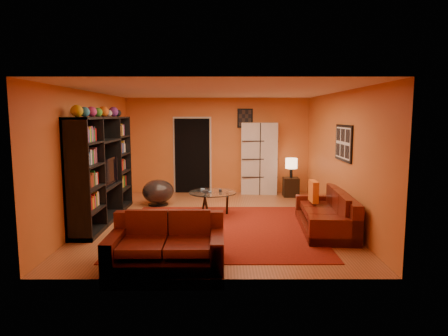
{
  "coord_description": "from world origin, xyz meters",
  "views": [
    {
      "loc": [
        0.16,
        -7.98,
        2.13
      ],
      "look_at": [
        0.17,
        0.1,
        1.06
      ],
      "focal_mm": 32.0,
      "sensor_mm": 36.0,
      "label": 1
    }
  ],
  "objects_px": {
    "side_table": "(291,187)",
    "table_lamp": "(291,164)",
    "loveseat": "(167,244)",
    "entertainment_unit": "(103,169)",
    "storage_cabinet": "(259,158)",
    "coffee_table": "(213,194)",
    "tv": "(105,172)",
    "sofa": "(329,215)",
    "bowl_chair": "(158,192)"
  },
  "relations": [
    {
      "from": "storage_cabinet",
      "to": "table_lamp",
      "type": "distance_m",
      "value": 0.91
    },
    {
      "from": "tv",
      "to": "table_lamp",
      "type": "relative_size",
      "value": 1.88
    },
    {
      "from": "coffee_table",
      "to": "loveseat",
      "type": "bearing_deg",
      "value": -102.05
    },
    {
      "from": "coffee_table",
      "to": "storage_cabinet",
      "type": "distance_m",
      "value": 2.78
    },
    {
      "from": "sofa",
      "to": "side_table",
      "type": "bearing_deg",
      "value": 97.57
    },
    {
      "from": "tv",
      "to": "coffee_table",
      "type": "distance_m",
      "value": 2.25
    },
    {
      "from": "coffee_table",
      "to": "side_table",
      "type": "bearing_deg",
      "value": 45.39
    },
    {
      "from": "tv",
      "to": "loveseat",
      "type": "distance_m",
      "value": 2.94
    },
    {
      "from": "side_table",
      "to": "storage_cabinet",
      "type": "bearing_deg",
      "value": 152.56
    },
    {
      "from": "loveseat",
      "to": "side_table",
      "type": "distance_m",
      "value": 5.45
    },
    {
      "from": "loveseat",
      "to": "entertainment_unit",
      "type": "bearing_deg",
      "value": 33.23
    },
    {
      "from": "coffee_table",
      "to": "table_lamp",
      "type": "xyz_separation_m",
      "value": [
        2.01,
        2.04,
        0.4
      ]
    },
    {
      "from": "loveseat",
      "to": "storage_cabinet",
      "type": "height_order",
      "value": "storage_cabinet"
    },
    {
      "from": "loveseat",
      "to": "bowl_chair",
      "type": "bearing_deg",
      "value": 10.55
    },
    {
      "from": "side_table",
      "to": "bowl_chair",
      "type": "bearing_deg",
      "value": -163.09
    },
    {
      "from": "sofa",
      "to": "loveseat",
      "type": "distance_m",
      "value": 3.26
    },
    {
      "from": "storage_cabinet",
      "to": "sofa",
      "type": "bearing_deg",
      "value": -69.2
    },
    {
      "from": "loveseat",
      "to": "storage_cabinet",
      "type": "relative_size",
      "value": 0.85
    },
    {
      "from": "loveseat",
      "to": "storage_cabinet",
      "type": "xyz_separation_m",
      "value": [
        1.79,
        5.21,
        0.68
      ]
    },
    {
      "from": "entertainment_unit",
      "to": "storage_cabinet",
      "type": "distance_m",
      "value": 4.41
    },
    {
      "from": "sofa",
      "to": "loveseat",
      "type": "height_order",
      "value": "same"
    },
    {
      "from": "tv",
      "to": "side_table",
      "type": "distance_m",
      "value": 4.87
    },
    {
      "from": "tv",
      "to": "storage_cabinet",
      "type": "xyz_separation_m",
      "value": [
        3.36,
        2.83,
        -0.03
      ]
    },
    {
      "from": "sofa",
      "to": "storage_cabinet",
      "type": "bearing_deg",
      "value": 109.79
    },
    {
      "from": "loveseat",
      "to": "bowl_chair",
      "type": "relative_size",
      "value": 2.2
    },
    {
      "from": "table_lamp",
      "to": "loveseat",
      "type": "bearing_deg",
      "value": -118.45
    },
    {
      "from": "entertainment_unit",
      "to": "bowl_chair",
      "type": "bearing_deg",
      "value": 57.45
    },
    {
      "from": "storage_cabinet",
      "to": "bowl_chair",
      "type": "xyz_separation_m",
      "value": [
        -2.54,
        -1.43,
        -0.64
      ]
    },
    {
      "from": "side_table",
      "to": "table_lamp",
      "type": "bearing_deg",
      "value": 0.0
    },
    {
      "from": "bowl_chair",
      "to": "table_lamp",
      "type": "relative_size",
      "value": 1.45
    },
    {
      "from": "entertainment_unit",
      "to": "storage_cabinet",
      "type": "relative_size",
      "value": 1.55
    },
    {
      "from": "sofa",
      "to": "table_lamp",
      "type": "distance_m",
      "value": 3.17
    },
    {
      "from": "side_table",
      "to": "tv",
      "type": "bearing_deg",
      "value": -149.93
    },
    {
      "from": "tv",
      "to": "sofa",
      "type": "relative_size",
      "value": 0.45
    },
    {
      "from": "entertainment_unit",
      "to": "sofa",
      "type": "relative_size",
      "value": 1.4
    },
    {
      "from": "side_table",
      "to": "table_lamp",
      "type": "relative_size",
      "value": 0.97
    },
    {
      "from": "entertainment_unit",
      "to": "loveseat",
      "type": "relative_size",
      "value": 1.82
    },
    {
      "from": "entertainment_unit",
      "to": "tv",
      "type": "height_order",
      "value": "entertainment_unit"
    },
    {
      "from": "entertainment_unit",
      "to": "coffee_table",
      "type": "xyz_separation_m",
      "value": [
        2.2,
        0.35,
        -0.59
      ]
    },
    {
      "from": "loveseat",
      "to": "table_lamp",
      "type": "distance_m",
      "value": 5.49
    },
    {
      "from": "tv",
      "to": "side_table",
      "type": "bearing_deg",
      "value": -59.93
    },
    {
      "from": "loveseat",
      "to": "coffee_table",
      "type": "relative_size",
      "value": 1.64
    },
    {
      "from": "bowl_chair",
      "to": "table_lamp",
      "type": "bearing_deg",
      "value": 16.91
    },
    {
      "from": "tv",
      "to": "table_lamp",
      "type": "distance_m",
      "value": 4.81
    },
    {
      "from": "sofa",
      "to": "coffee_table",
      "type": "bearing_deg",
      "value": 158.03
    },
    {
      "from": "loveseat",
      "to": "bowl_chair",
      "type": "distance_m",
      "value": 3.85
    },
    {
      "from": "entertainment_unit",
      "to": "table_lamp",
      "type": "distance_m",
      "value": 4.84
    },
    {
      "from": "coffee_table",
      "to": "side_table",
      "type": "distance_m",
      "value": 2.87
    },
    {
      "from": "tv",
      "to": "sofa",
      "type": "bearing_deg",
      "value": -99.11
    },
    {
      "from": "bowl_chair",
      "to": "table_lamp",
      "type": "distance_m",
      "value": 3.54
    }
  ]
}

